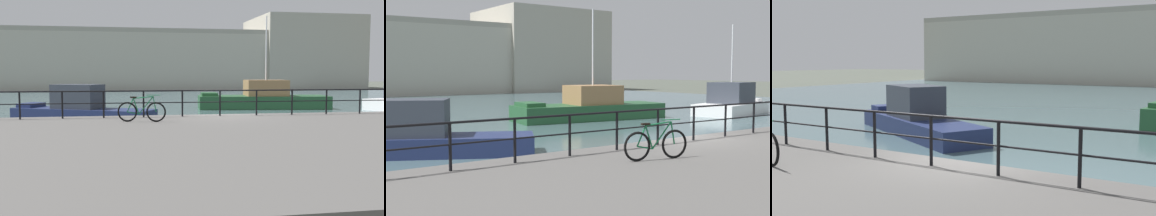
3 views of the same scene
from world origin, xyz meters
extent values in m
plane|color=#4C5147|center=(0.00, 0.00, 0.00)|extent=(240.00, 240.00, 0.00)
cube|color=navy|center=(-6.36, 6.86, 0.37)|extent=(8.30, 5.68, 0.72)
cube|color=#333842|center=(-6.62, 7.00, 1.41)|extent=(3.06, 2.67, 1.36)
cube|color=navy|center=(-9.45, 8.49, 0.85)|extent=(1.55, 1.73, 0.24)
cylinder|color=black|center=(-4.93, -0.75, 1.47)|extent=(0.07, 0.07, 1.05)
cylinder|color=black|center=(-3.36, -0.75, 1.47)|extent=(0.07, 0.07, 1.05)
cylinder|color=black|center=(-1.79, -0.75, 1.47)|extent=(0.07, 0.07, 1.05)
cylinder|color=black|center=(-0.22, -0.75, 1.47)|extent=(0.07, 0.07, 1.05)
cylinder|color=black|center=(1.35, -0.75, 1.47)|extent=(0.07, 0.07, 1.05)
cylinder|color=black|center=(2.92, -0.75, 1.47)|extent=(0.07, 0.07, 1.05)
cylinder|color=black|center=(-1.79, -0.75, 2.00)|extent=(21.97, 0.06, 0.06)
cylinder|color=black|center=(-1.79, -0.75, 1.53)|extent=(21.97, 0.04, 0.04)
camera|label=1|loc=(-4.31, -17.84, 2.68)|focal=39.93mm
camera|label=2|loc=(-11.73, -10.57, 3.10)|focal=44.38mm
camera|label=3|loc=(5.13, -8.18, 3.13)|focal=41.65mm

